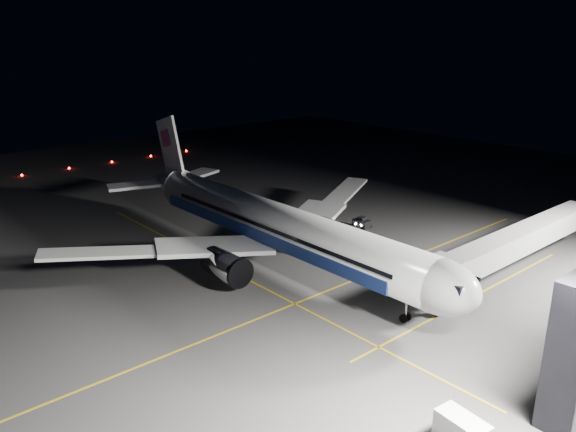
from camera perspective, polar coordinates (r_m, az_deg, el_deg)
The scene contains 11 objects.
ground at distance 73.12m, azimuth -1.03°, elevation -4.87°, with size 200.00×200.00×0.00m, color #4C4C4F.
guide_line_main at distance 66.42m, azimuth 4.58°, elevation -7.36°, with size 0.25×80.00×0.01m, color gold.
guide_line_cross at distance 69.73m, azimuth -4.83°, elevation -6.10°, with size 70.00×0.25×0.01m, color gold.
guide_line_side at distance 67.25m, azimuth 18.09°, elevation -7.92°, with size 0.25×40.00×0.01m, color gold.
airliner at distance 72.07m, azimuth -1.61°, elevation -0.83°, with size 61.48×54.22×16.64m.
jet_bridge at distance 72.17m, azimuth 21.78°, elevation -2.61°, with size 3.60×34.40×6.30m.
taxiway_lights at distance 134.02m, azimuth -21.35°, elevation 4.54°, with size 0.44×60.44×0.44m.
baggage_tug at distance 86.80m, azimuth 7.50°, elevation -0.71°, with size 2.62×2.15×1.82m.
safety_cone_a at distance 80.97m, azimuth -2.42°, elevation -2.34°, with size 0.42×0.42×0.63m, color #E56209.
safety_cone_b at distance 82.88m, azimuth 5.83°, elevation -1.92°, with size 0.44×0.44×0.66m, color #E56209.
safety_cone_c at distance 76.35m, azimuth 4.95°, elevation -3.69°, with size 0.39×0.39×0.59m, color #E56209.
Camera 1 is at (51.70, -43.34, 28.20)m, focal length 35.00 mm.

